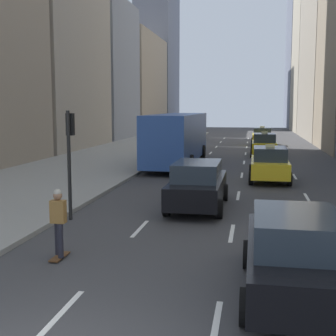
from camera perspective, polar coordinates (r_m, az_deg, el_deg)
name	(u,v)px	position (r m, az deg, el deg)	size (l,w,h in m)	color
sidewalk_left	(111,157)	(34.34, -6.94, 1.33)	(8.00, 66.00, 0.15)	gray
lane_markings	(243,168)	(28.85, 9.14, -0.01)	(5.72, 56.00, 0.01)	white
taxi_lead	(262,136)	(46.15, 11.38, 3.81)	(2.02, 4.40, 1.87)	yellow
taxi_second	(264,145)	(36.12, 11.65, 2.82)	(2.02, 4.40, 1.87)	yellow
taxi_third	(270,164)	(23.98, 12.27, 0.51)	(2.02, 4.40, 1.87)	yellow
sedan_black_near	(198,184)	(17.19, 3.66, -2.01)	(2.02, 4.93, 1.75)	black
sedan_silver_behind	(295,254)	(9.56, 15.17, -10.07)	(2.02, 4.70, 1.73)	black
city_bus	(178,137)	(30.08, 1.19, 3.80)	(2.80, 11.61, 3.25)	#2D519E
skateboarder	(58,220)	(11.79, -13.21, -6.24)	(0.36, 0.80, 1.75)	brown
traffic_light_pole	(70,147)	(15.65, -11.89, 2.52)	(0.24, 0.42, 3.60)	black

